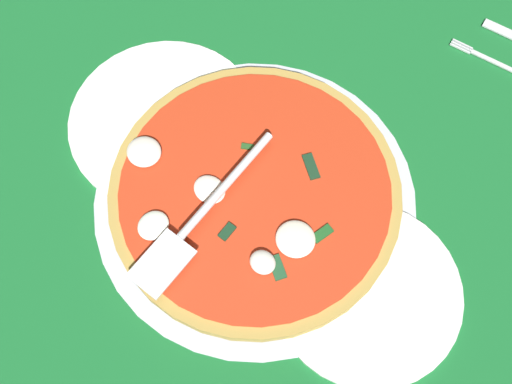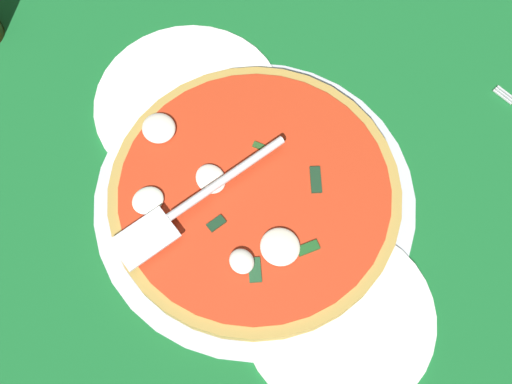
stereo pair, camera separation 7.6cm
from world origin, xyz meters
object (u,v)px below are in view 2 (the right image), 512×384
at_px(dinner_plate_right, 337,318).
at_px(pizza_server, 197,199).
at_px(dinner_plate_left, 191,102).
at_px(pizza, 255,192).

bearing_deg(dinner_plate_right, pizza_server, -161.97).
relative_size(dinner_plate_right, pizza_server, 0.93).
xyz_separation_m(dinner_plate_left, pizza, (0.16, -0.00, 0.02)).
xyz_separation_m(dinner_plate_left, dinner_plate_right, (0.34, -0.01, 0.00)).
distance_m(dinner_plate_left, dinner_plate_right, 0.34).
height_order(dinner_plate_left, pizza_server, pizza_server).
bearing_deg(pizza_server, dinner_plate_left, -121.37).
height_order(dinner_plate_right, pizza, pizza).
bearing_deg(dinner_plate_right, pizza, 179.06).
relative_size(dinner_plate_left, dinner_plate_right, 1.12).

